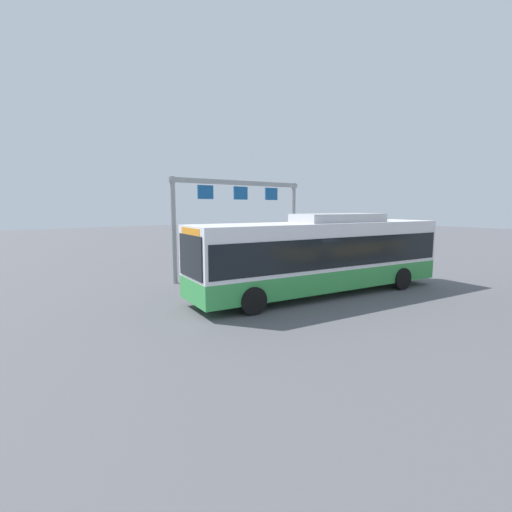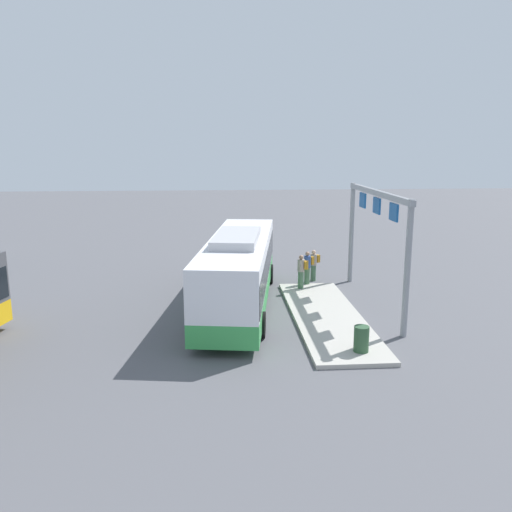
{
  "view_description": "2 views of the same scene",
  "coord_description": "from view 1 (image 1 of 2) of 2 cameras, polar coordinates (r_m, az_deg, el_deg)",
  "views": [
    {
      "loc": [
        12.01,
        10.49,
        3.77
      ],
      "look_at": [
        2.08,
        -1.94,
        1.63
      ],
      "focal_mm": 25.87,
      "sensor_mm": 36.0,
      "label": 1
    },
    {
      "loc": [
        -22.35,
        0.95,
        7.15
      ],
      "look_at": [
        3.31,
        -1.0,
        1.59
      ],
      "focal_mm": 36.61,
      "sensor_mm": 36.0,
      "label": 2
    }
  ],
  "objects": [
    {
      "name": "platform_sign_gantry",
      "position": [
        20.49,
        -2.38,
        7.49
      ],
      "size": [
        8.5,
        0.24,
        5.2
      ],
      "color": "gray",
      "rests_on": "ground"
    },
    {
      "name": "person_boarding",
      "position": [
        16.92,
        -6.14,
        -1.64
      ],
      "size": [
        0.55,
        0.6,
        1.67
      ],
      "rotation": [
        0.0,
        0.0,
        2.17
      ],
      "color": "#476B4C",
      "rests_on": "platform_curb"
    },
    {
      "name": "ground_plane",
      "position": [
        16.39,
        10.03,
        -5.76
      ],
      "size": [
        120.0,
        120.0,
        0.0
      ],
      "primitive_type": "plane",
      "color": "#56565B"
    },
    {
      "name": "person_waiting_near",
      "position": [
        16.83,
        -10.41,
        -2.32
      ],
      "size": [
        0.54,
        0.61,
        1.67
      ],
      "rotation": [
        0.0,
        0.0,
        2.13
      ],
      "color": "#476B4C",
      "rests_on": "ground"
    },
    {
      "name": "trash_bin",
      "position": [
        23.17,
        12.37,
        -0.36
      ],
      "size": [
        0.52,
        0.52,
        0.9
      ],
      "primitive_type": "cylinder",
      "color": "#2D5133",
      "rests_on": "platform_curb"
    },
    {
      "name": "person_waiting_mid",
      "position": [
        17.0,
        -3.02,
        -1.56
      ],
      "size": [
        0.43,
        0.58,
        1.67
      ],
      "rotation": [
        0.0,
        0.0,
        1.32
      ],
      "color": "#476B4C",
      "rests_on": "platform_curb"
    },
    {
      "name": "bus_main",
      "position": [
        16.07,
        10.2,
        0.54
      ],
      "size": [
        12.09,
        4.17,
        3.46
      ],
      "rotation": [
        0.0,
        0.0,
        -0.14
      ],
      "color": "green",
      "rests_on": "ground"
    },
    {
      "name": "platform_curb",
      "position": [
        20.12,
        5.97,
        -2.95
      ],
      "size": [
        10.0,
        2.8,
        0.16
      ],
      "primitive_type": "cube",
      "color": "#B2ADA3",
      "rests_on": "ground"
    }
  ]
}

